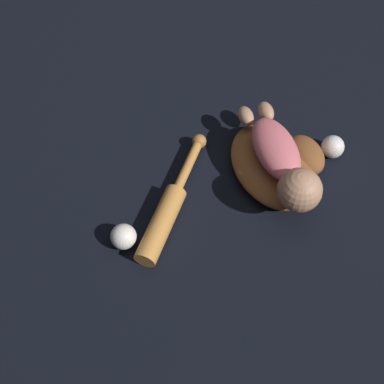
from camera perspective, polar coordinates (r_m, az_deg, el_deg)
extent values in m
plane|color=black|center=(1.60, 9.58, 3.75)|extent=(6.00, 6.00, 0.00)
ellipsoid|color=brown|center=(1.53, 8.58, 2.85)|extent=(0.36, 0.29, 0.07)
ellipsoid|color=brown|center=(1.57, 12.01, 3.89)|extent=(0.16, 0.13, 0.07)
ellipsoid|color=#D16670|center=(1.47, 8.94, 4.56)|extent=(0.24, 0.15, 0.07)
sphere|color=tan|center=(1.38, 11.41, 0.21)|extent=(0.12, 0.12, 0.12)
ellipsoid|color=tan|center=(1.58, 7.90, 8.52)|extent=(0.07, 0.05, 0.04)
ellipsoid|color=tan|center=(1.56, 5.76, 8.06)|extent=(0.07, 0.05, 0.04)
cylinder|color=#C6843D|center=(1.41, -3.32, -3.50)|extent=(0.23, 0.16, 0.06)
cylinder|color=#C6843D|center=(1.52, -0.41, 2.86)|extent=(0.18, 0.11, 0.03)
sphere|color=#A97034|center=(1.57, 0.78, 5.43)|extent=(0.04, 0.04, 0.04)
sphere|color=white|center=(1.40, -7.32, -4.74)|extent=(0.07, 0.07, 0.07)
sphere|color=white|center=(1.61, 14.77, 4.68)|extent=(0.07, 0.07, 0.07)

